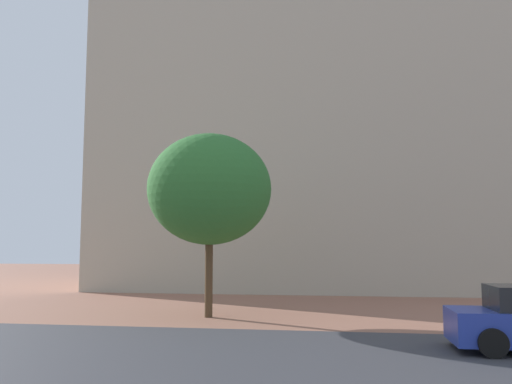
# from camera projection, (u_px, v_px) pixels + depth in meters

# --- Properties ---
(ground_plane) EXTENTS (120.00, 120.00, 0.00)m
(ground_plane) POSITION_uv_depth(u_px,v_px,m) (260.00, 359.00, 11.37)
(ground_plane) COLOR #93604C
(street_asphalt_strip) EXTENTS (120.00, 8.21, 0.00)m
(street_asphalt_strip) POSITION_uv_depth(u_px,v_px,m) (260.00, 360.00, 11.34)
(street_asphalt_strip) COLOR #38383D
(street_asphalt_strip) RESTS_ON ground_plane
(landmark_building) EXTENTS (26.47, 13.26, 31.19)m
(landmark_building) POSITION_uv_depth(u_px,v_px,m) (327.00, 127.00, 33.52)
(landmark_building) COLOR #B2A893
(landmark_building) RESTS_ON ground_plane
(tree_curb_far) EXTENTS (4.33, 4.33, 6.36)m
(tree_curb_far) POSITION_uv_depth(u_px,v_px,m) (210.00, 189.00, 18.68)
(tree_curb_far) COLOR #4C3823
(tree_curb_far) RESTS_ON ground_plane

